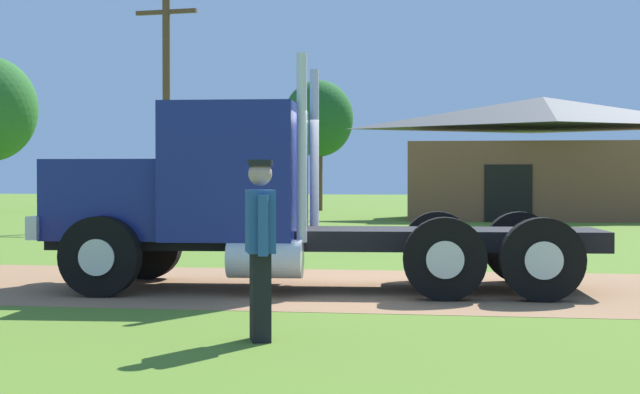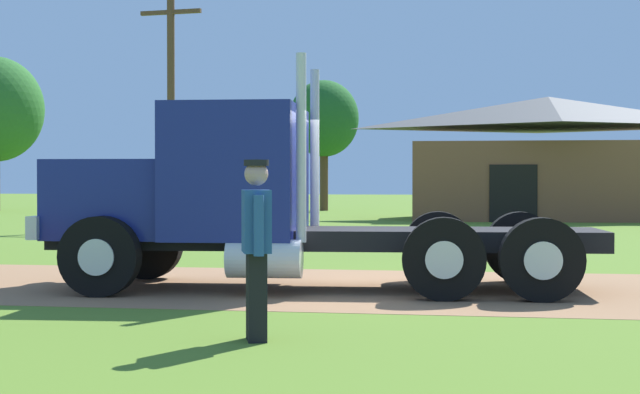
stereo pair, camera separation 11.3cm
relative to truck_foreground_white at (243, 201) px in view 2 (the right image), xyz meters
name	(u,v)px [view 2 (the right image)]	position (x,y,z in m)	size (l,w,h in m)	color
ground_plane	(325,287)	(1.15, 0.35, -1.27)	(200.00, 200.00, 0.00)	#557825
dirt_track	(325,287)	(1.15, 0.35, -1.26)	(120.00, 5.42, 0.01)	#976C49
truck_foreground_white	(243,201)	(0.00, 0.00, 0.00)	(8.02, 3.17, 3.27)	black
visitor_by_barrel	(256,242)	(1.23, -4.38, -0.30)	(0.38, 0.60, 1.76)	#264C8C
shed_building	(548,160)	(6.22, 26.48, 1.17)	(11.77, 6.66, 5.03)	brown
utility_pole_near	(171,104)	(-6.96, 17.74, 2.95)	(2.20, 0.37, 7.93)	brown
tree_mid	(324,119)	(-4.72, 36.61, 3.62)	(3.72, 3.72, 6.97)	#513823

